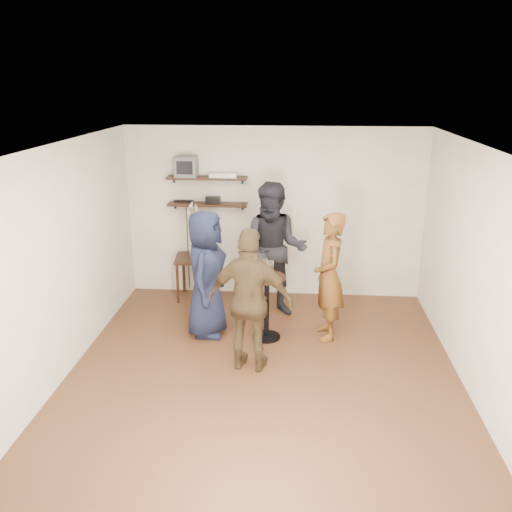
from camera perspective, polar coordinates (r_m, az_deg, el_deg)
The scene contains 18 objects.
room at distance 5.87m, azimuth 0.79°, elevation -1.23°, with size 4.58×5.08×2.68m.
shelf_upper at distance 8.14m, azimuth -5.20°, elevation 8.20°, with size 1.20×0.25×0.04m, color black.
shelf_lower at distance 8.21m, azimuth -5.12°, elevation 5.45°, with size 1.20×0.25×0.04m, color black.
crt_monitor at distance 8.16m, azimuth -7.33°, elevation 9.35°, with size 0.32×0.30×0.30m, color #59595B.
dvd_deck at distance 8.09m, azimuth -3.43°, elevation 8.52°, with size 0.40×0.24×0.06m, color silver.
radio at distance 8.19m, azimuth -4.55°, elevation 5.90°, with size 0.22×0.10×0.10m, color black.
power_strip at distance 8.32m, azimuth -7.59°, elevation 5.76°, with size 0.30×0.05×0.03m, color black.
side_table at distance 8.33m, azimuth -6.50°, elevation -0.79°, with size 0.61×0.61×0.67m.
vase_lilies at distance 8.21m, azimuth -6.60°, elevation 1.79°, with size 0.19×0.19×0.89m.
drinks_table at distance 6.99m, azimuth 1.13°, elevation -4.51°, with size 0.47×0.47×0.86m.
wine_glass_fl at distance 6.81m, azimuth 0.49°, elevation -0.99°, with size 0.07×0.07×0.22m.
wine_glass_fr at distance 6.79m, azimuth 1.58°, elevation -1.07°, with size 0.07×0.07×0.22m.
wine_glass_bl at distance 6.89m, azimuth 0.96°, elevation -0.84°, with size 0.07×0.07×0.21m.
wine_glass_br at distance 6.85m, azimuth 1.42°, elevation -1.08°, with size 0.06×0.06×0.19m.
person_plaid at distance 6.99m, azimuth 7.68°, elevation -2.17°, with size 0.61×0.40×1.68m, color #AD1B13.
person_dark at distance 7.59m, azimuth 1.95°, elevation 0.61°, with size 0.93×0.73×1.92m, color black.
person_navy at distance 7.05m, azimuth -5.27°, elevation -1.89°, with size 0.82×0.54×1.68m, color black.
person_brown at distance 6.16m, azimuth -0.57°, elevation -4.77°, with size 0.99×0.41×1.70m, color #46331E.
Camera 1 is at (0.36, -5.52, 3.25)m, focal length 38.00 mm.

